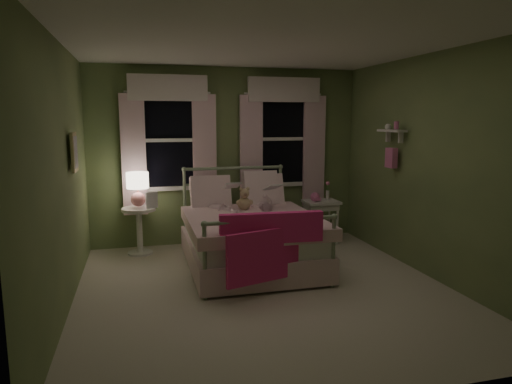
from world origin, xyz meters
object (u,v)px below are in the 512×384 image
object	(u,v)px
teddy_bear	(244,201)
nightstand_left	(139,224)
child_right	(262,188)
table_lamp	(138,186)
child_left	(221,188)
bed	(250,236)
nightstand_right	(321,207)

from	to	relation	value
teddy_bear	nightstand_left	size ratio (longest dim) A/B	0.47
child_right	table_lamp	bearing A→B (deg)	-9.11
child_left	bed	bearing A→B (deg)	99.98
table_lamp	nightstand_right	bearing A→B (deg)	-2.32
bed	nightstand_right	world-z (taller)	bed
child_right	teddy_bear	distance (m)	0.35
nightstand_right	table_lamp	bearing A→B (deg)	177.68
nightstand_left	child_left	bearing A→B (deg)	-21.51
bed	nightstand_left	bearing A→B (deg)	147.77
table_lamp	child_left	bearing A→B (deg)	-21.51
child_left	table_lamp	bearing A→B (deg)	-44.95
child_right	bed	bearing A→B (deg)	63.00
child_left	nightstand_right	distance (m)	1.65
table_lamp	child_right	bearing A→B (deg)	-14.50
nightstand_right	child_left	bearing A→B (deg)	-168.65
nightstand_left	teddy_bear	bearing A→B (deg)	-23.26
child_left	nightstand_left	size ratio (longest dim) A/B	1.16
table_lamp	teddy_bear	bearing A→B (deg)	-23.26
bed	table_lamp	world-z (taller)	bed
teddy_bear	table_lamp	distance (m)	1.48
teddy_bear	nightstand_left	bearing A→B (deg)	156.74
child_right	nightstand_right	bearing A→B (deg)	-157.26
child_left	nightstand_left	distance (m)	1.26
nightstand_right	teddy_bear	bearing A→B (deg)	-159.82
nightstand_left	nightstand_right	distance (m)	2.64
nightstand_right	nightstand_left	bearing A→B (deg)	177.68
child_left	teddy_bear	world-z (taller)	child_left
child_right	nightstand_right	xyz separation A→B (m)	(1.01, 0.31, -0.38)
child_left	nightstand_right	size ratio (longest dim) A/B	1.18
child_right	child_left	bearing A→B (deg)	5.39
child_left	nightstand_left	xyz separation A→B (m)	(-1.07, 0.42, -0.53)
bed	table_lamp	distance (m)	1.70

